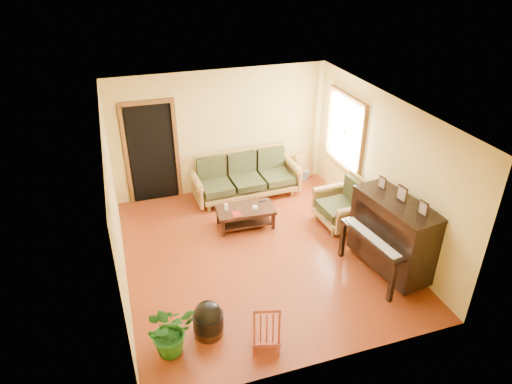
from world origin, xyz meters
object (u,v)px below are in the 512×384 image
object	(u,v)px
piano	(392,236)
potted_plant	(170,330)
sofa	(246,176)
coffee_table	(245,217)
footstool	(208,323)
ceramic_crock	(305,175)
armchair	(341,203)
red_chair	(266,324)

from	to	relation	value
piano	potted_plant	xyz separation A→B (m)	(-3.66, -0.62, -0.28)
sofa	coffee_table	world-z (taller)	sofa
sofa	piano	bearing A→B (deg)	-66.24
sofa	potted_plant	xyz separation A→B (m)	(-2.16, -3.68, -0.11)
footstool	ceramic_crock	xyz separation A→B (m)	(3.11, 3.89, -0.09)
potted_plant	armchair	bearing A→B (deg)	30.69
piano	potted_plant	bearing A→B (deg)	-178.20
coffee_table	potted_plant	distance (m)	3.15
ceramic_crock	piano	bearing A→B (deg)	-89.74
armchair	footstool	world-z (taller)	armchair
sofa	ceramic_crock	distance (m)	1.57
armchair	sofa	bearing A→B (deg)	126.65
armchair	ceramic_crock	world-z (taller)	armchair
ceramic_crock	potted_plant	world-z (taller)	potted_plant
coffee_table	piano	distance (m)	2.74
armchair	footstool	size ratio (longest dim) A/B	2.22
potted_plant	coffee_table	bearing A→B (deg)	55.11
sofa	potted_plant	bearing A→B (deg)	-122.69
ceramic_crock	potted_plant	size ratio (longest dim) A/B	0.31
armchair	red_chair	size ratio (longest dim) A/B	1.18
ceramic_crock	potted_plant	bearing A→B (deg)	-132.12
sofa	ceramic_crock	xyz separation A→B (m)	(1.49, 0.34, -0.36)
footstool	red_chair	size ratio (longest dim) A/B	0.53
armchair	red_chair	bearing A→B (deg)	-137.98
red_chair	ceramic_crock	world-z (taller)	red_chair
red_chair	footstool	bearing A→B (deg)	160.70
coffee_table	piano	bearing A→B (deg)	-46.46
sofa	potted_plant	distance (m)	4.27
potted_plant	ceramic_crock	bearing A→B (deg)	47.88
footstool	potted_plant	world-z (taller)	potted_plant
sofa	coffee_table	distance (m)	1.20
coffee_table	ceramic_crock	world-z (taller)	coffee_table
coffee_table	red_chair	world-z (taller)	red_chair
piano	ceramic_crock	distance (m)	3.45
red_chair	potted_plant	world-z (taller)	red_chair
sofa	coffee_table	bearing A→B (deg)	-110.32
ceramic_crock	potted_plant	distance (m)	5.44
ceramic_crock	potted_plant	xyz separation A→B (m)	(-3.64, -4.03, 0.25)
piano	red_chair	xyz separation A→B (m)	(-2.45, -0.94, -0.25)
piano	ceramic_crock	size ratio (longest dim) A/B	6.43
armchair	piano	xyz separation A→B (m)	(0.13, -1.47, 0.17)
armchair	ceramic_crock	distance (m)	1.97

